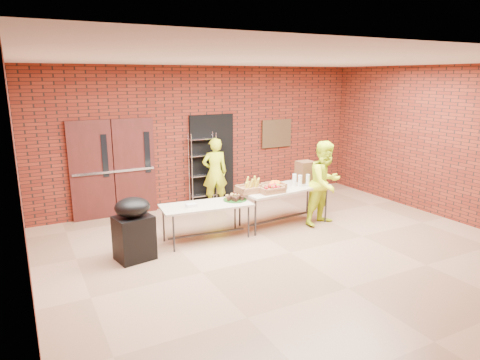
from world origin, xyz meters
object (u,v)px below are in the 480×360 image
(volunteer_man, at_px, (325,183))
(volunteer_woman, at_px, (215,172))
(table_left, at_px, (206,207))
(table_right, at_px, (284,190))
(covered_grill, at_px, (134,229))
(coffee_dispenser, at_px, (305,172))
(wire_rack, at_px, (203,169))

(volunteer_man, bearing_deg, volunteer_woman, 111.66)
(table_left, distance_m, table_right, 1.74)
(covered_grill, bearing_deg, volunteer_man, -11.13)
(table_left, xyz_separation_m, coffee_dispenser, (2.38, 0.23, 0.38))
(volunteer_woman, relative_size, volunteer_man, 0.94)
(volunteer_man, bearing_deg, covered_grill, 166.85)
(wire_rack, relative_size, volunteer_woman, 1.07)
(covered_grill, distance_m, volunteer_woman, 3.23)
(table_right, relative_size, covered_grill, 1.86)
(table_left, xyz_separation_m, table_right, (1.74, 0.06, 0.09))
(table_right, bearing_deg, wire_rack, 108.50)
(table_right, xyz_separation_m, covered_grill, (-3.14, -0.31, -0.18))
(table_right, distance_m, volunteer_woman, 1.93)
(wire_rack, distance_m, coffee_dispenser, 2.42)
(table_left, height_order, volunteer_woman, volunteer_woman)
(wire_rack, xyz_separation_m, table_right, (0.92, -2.01, -0.14))
(table_right, bearing_deg, coffee_dispenser, 8.97)
(table_right, distance_m, coffee_dispenser, 0.73)
(table_right, xyz_separation_m, coffee_dispenser, (0.64, 0.17, 0.29))
(coffee_dispenser, relative_size, volunteer_woman, 0.28)
(volunteer_man, bearing_deg, coffee_dispenser, 88.00)
(volunteer_woman, bearing_deg, wire_rack, -36.71)
(wire_rack, bearing_deg, table_left, -107.72)
(volunteer_woman, bearing_deg, table_left, 71.36)
(table_right, distance_m, covered_grill, 3.16)
(wire_rack, height_order, volunteer_man, volunteer_man)
(wire_rack, xyz_separation_m, volunteer_man, (1.66, -2.39, 0.00))
(coffee_dispenser, bearing_deg, volunteer_woman, 129.90)
(coffee_dispenser, bearing_deg, table_left, -174.47)
(covered_grill, bearing_deg, table_right, -4.48)
(table_left, height_order, coffee_dispenser, coffee_dispenser)
(covered_grill, bearing_deg, coffee_dispenser, -2.87)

